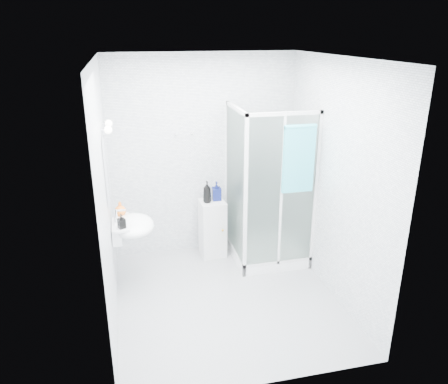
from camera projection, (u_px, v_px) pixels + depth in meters
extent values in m
cube|color=white|center=(227.00, 190.00, 4.46)|extent=(2.40, 2.60, 2.60)
cube|color=#9EA1A3|center=(227.00, 298.00, 4.91)|extent=(2.40, 2.60, 0.01)
cube|color=white|center=(227.00, 58.00, 4.00)|extent=(2.40, 2.60, 0.01)
cube|color=white|center=(267.00, 252.00, 5.82)|extent=(0.90, 0.90, 0.12)
cube|color=silver|center=(237.00, 109.00, 5.06)|extent=(0.04, 0.90, 0.04)
cube|color=silver|center=(285.00, 114.00, 4.76)|extent=(0.90, 0.04, 0.04)
cube|color=silver|center=(245.00, 200.00, 5.01)|extent=(0.04, 0.04, 2.00)
cube|color=white|center=(235.00, 185.00, 5.39)|extent=(0.02, 0.82, 1.84)
cube|color=white|center=(281.00, 194.00, 5.08)|extent=(0.82, 0.02, 1.84)
cube|color=silver|center=(281.00, 194.00, 5.09)|extent=(0.03, 0.04, 1.84)
cylinder|color=silver|center=(260.00, 151.00, 5.73)|extent=(0.02, 0.02, 1.00)
cylinder|color=silver|center=(262.00, 115.00, 5.54)|extent=(0.09, 0.05, 0.09)
cylinder|color=silver|center=(263.00, 171.00, 5.87)|extent=(0.12, 0.04, 0.12)
cylinder|color=silver|center=(309.00, 131.00, 4.85)|extent=(0.03, 0.05, 0.03)
cube|color=white|center=(117.00, 231.00, 4.82)|extent=(0.10, 0.40, 0.18)
ellipsoid|color=white|center=(133.00, 226.00, 4.84)|extent=(0.46, 0.56, 0.20)
cube|color=white|center=(122.00, 223.00, 4.79)|extent=(0.16, 0.50, 0.02)
cylinder|color=silver|center=(116.00, 216.00, 4.75)|extent=(0.04, 0.04, 0.16)
cylinder|color=silver|center=(120.00, 211.00, 4.74)|extent=(0.12, 0.02, 0.02)
cube|color=white|center=(107.00, 167.00, 4.54)|extent=(0.02, 0.60, 0.70)
cylinder|color=silver|center=(104.00, 130.00, 4.26)|extent=(0.05, 0.04, 0.04)
sphere|color=white|center=(108.00, 130.00, 4.26)|extent=(0.08, 0.08, 0.08)
cylinder|color=silver|center=(105.00, 124.00, 4.55)|extent=(0.05, 0.04, 0.04)
sphere|color=white|center=(109.00, 123.00, 4.56)|extent=(0.08, 0.08, 0.08)
cylinder|color=silver|center=(176.00, 134.00, 5.43)|extent=(0.02, 0.04, 0.02)
sphere|color=silver|center=(176.00, 135.00, 5.41)|extent=(0.03, 0.03, 0.03)
cylinder|color=silver|center=(192.00, 133.00, 5.47)|extent=(0.02, 0.04, 0.02)
sphere|color=silver|center=(192.00, 134.00, 5.45)|extent=(0.03, 0.03, 0.03)
cube|color=silver|center=(212.00, 228.00, 5.75)|extent=(0.33, 0.33, 0.76)
cube|color=silver|center=(215.00, 233.00, 5.61)|extent=(0.28, 0.02, 0.65)
sphere|color=#C08A1B|center=(223.00, 230.00, 5.61)|extent=(0.03, 0.03, 0.03)
cube|color=#34B4C7|center=(299.00, 160.00, 4.93)|extent=(0.37, 0.04, 0.76)
cylinder|color=#34B4C7|center=(301.00, 127.00, 4.80)|extent=(0.37, 0.05, 0.05)
imported|color=black|center=(207.00, 192.00, 5.54)|extent=(0.11, 0.11, 0.28)
imported|color=#0D154F|center=(217.00, 191.00, 5.63)|extent=(0.11, 0.12, 0.25)
imported|color=orange|center=(120.00, 209.00, 4.92)|extent=(0.16, 0.16, 0.16)
imported|color=black|center=(121.00, 221.00, 4.60)|extent=(0.09, 0.10, 0.16)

